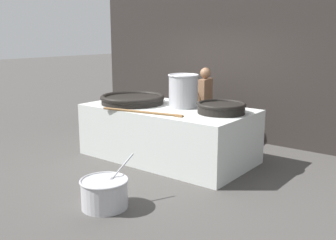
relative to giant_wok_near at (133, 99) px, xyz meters
The scene contains 9 objects.
ground_plane 1.31m from the giant_wok_near, ahead, with size 60.00×60.00×0.00m, color #474442.
back_wall 2.63m from the giant_wok_near, 71.48° to the left, with size 6.97×0.24×4.30m, color #2D2826.
hearth_platform 0.96m from the giant_wok_near, ahead, with size 3.06×1.63×0.97m.
giant_wok_near is the anchor object (origin of this frame).
giant_wok_far 1.83m from the giant_wok_near, ahead, with size 0.82×0.82×0.18m.
stock_pot 1.05m from the giant_wok_near, 15.11° to the left, with size 0.56×0.56×0.60m.
stirring_paddle 0.99m from the giant_wok_near, 35.72° to the right, with size 1.51×0.37×0.04m.
cook 1.61m from the giant_wok_near, 63.50° to the left, with size 0.42×0.62×1.59m.
prep_bowl_vegetables 2.65m from the giant_wok_near, 56.28° to the right, with size 0.65×0.84×0.64m.
Camera 1 is at (4.28, -5.57, 2.26)m, focal length 42.00 mm.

